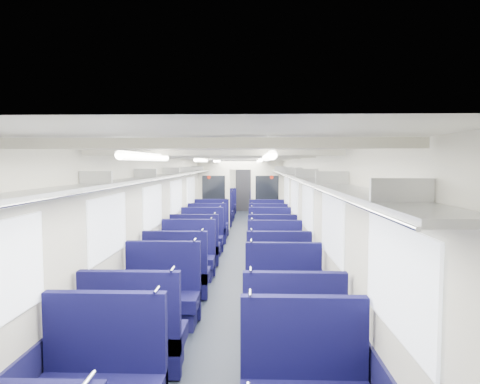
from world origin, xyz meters
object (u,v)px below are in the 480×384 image
Objects in this scene: seat_4 at (134,339)px; seat_6 at (162,299)px; seat_14 at (202,239)px; seat_22 at (220,213)px; seat_18 at (211,225)px; seat_24 at (222,209)px; seat_12 at (195,249)px; seat_8 at (177,276)px; seat_21 at (265,216)px; seat_15 at (270,239)px; seat_11 at (275,262)px; seat_23 at (264,213)px; seat_17 at (268,231)px; seat_9 at (278,276)px; seat_16 at (208,231)px; seat_5 at (293,341)px; seat_26 at (224,206)px; seat_7 at (284,301)px; bulkhead at (240,193)px; seat_20 at (217,217)px; seat_25 at (263,209)px; end_door at (244,189)px; seat_13 at (272,249)px; seat_27 at (263,207)px; seat_19 at (267,226)px; seat_10 at (188,260)px.

seat_6 is at bearing 90.00° from seat_4.
seat_22 is at bearing 90.00° from seat_14.
seat_18 is 1.00× the size of seat_24.
seat_8 is at bearing -90.00° from seat_12.
seat_4 and seat_18 have the same top height.
seat_12 is at bearing -106.62° from seat_21.
seat_12 is 2.03m from seat_15.
seat_11 and seat_23 have the same top height.
seat_17 is (0.00, 1.20, 0.00)m from seat_15.
seat_9 and seat_17 have the same top height.
seat_16 is (0.00, 5.78, 0.00)m from seat_6.
seat_18 is (-1.66, 8.12, 0.00)m from seat_5.
seat_4 and seat_26 have the same top height.
seat_7 is 1.00× the size of seat_21.
seat_6 is 1.00× the size of seat_21.
bulkhead is 2.42× the size of seat_6.
seat_20 is at bearing -90.00° from seat_26.
seat_16 and seat_25 have the same top height.
seat_11 and seat_14 have the same top height.
end_door is 10.37m from seat_13.
seat_14 is at bearing 90.00° from seat_12.
seat_22 is at bearing 102.11° from seat_11.
end_door is 7.97m from seat_16.
seat_12 is (-0.83, -4.79, -0.88)m from bulkhead.
bulkhead is at bearing 83.22° from seat_8.
seat_17 is 1.00× the size of seat_26.
seat_9 and seat_25 have the same top height.
seat_19 is at bearing -90.00° from seat_27.
seat_25 is 1.09m from seat_27.
bulkhead is 3.17m from seat_24.
seat_15 is 1.00× the size of seat_26.
seat_16 and seat_26 have the same top height.
seat_13 is at bearing -33.55° from seat_14.
seat_7 is (0.83, -8.18, -0.88)m from bulkhead.
seat_4 is 1.00× the size of seat_8.
seat_17 is at bearing 90.00° from seat_15.
seat_14 is at bearing -90.00° from seat_22.
seat_5 is 11.36m from seat_22.
seat_25 is at bearing 90.00° from seat_5.
seat_16 is at bearing 109.85° from seat_9.
seat_8 is 1.00× the size of seat_9.
seat_6 is at bearing -90.00° from seat_14.
seat_26 is (0.00, 3.60, 0.00)m from seat_20.
seat_18 is (0.00, 8.13, 0.00)m from seat_4.
seat_9 and seat_27 have the same top height.
seat_10 is (0.00, 3.60, 0.00)m from seat_4.
seat_14 is (-1.66, 2.27, 0.00)m from seat_11.
seat_25 is 1.00× the size of seat_26.
seat_5 is at bearing -78.44° from seat_18.
seat_19 is at bearing 90.00° from seat_17.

